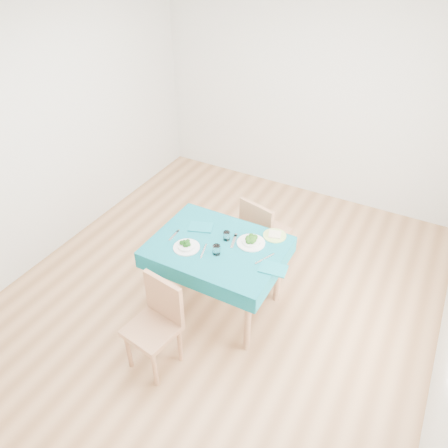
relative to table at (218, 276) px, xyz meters
The scene contains 16 objects.
room_shell 0.99m from the table, 101.10° to the left, with size 4.02×4.52×2.73m.
table is the anchor object (origin of this frame).
chair_near 0.86m from the table, 99.51° to the right, with size 0.38×0.42×0.95m, color #9F6D4A.
chair_far 0.81m from the table, 80.20° to the left, with size 0.40×0.44×1.00m, color #9F6D4A.
bowl_near 0.50m from the table, 142.83° to the right, with size 0.23×0.23×0.07m, color white, non-canonical shape.
bowl_far 0.51m from the table, 32.60° to the left, with size 0.25×0.25×0.08m, color white, non-canonical shape.
fork_near 0.57m from the table, 169.90° to the right, with size 0.02×0.16×0.00m, color silver.
knife_near 0.41m from the table, 116.01° to the right, with size 0.01×0.20×0.00m, color silver.
fork_far 0.41m from the table, 46.45° to the left, with size 0.03×0.19×0.00m, color silver.
knife_far 0.59m from the table, ahead, with size 0.02×0.22×0.00m, color silver.
napkin_near 0.49m from the table, 150.67° to the left, with size 0.22×0.15×0.01m, color #0D6672.
napkin_far 0.68m from the table, ahead, with size 0.22×0.16×0.01m, color #0D6672.
tumbler_center 0.43m from the table, 71.77° to the left, with size 0.06×0.06×0.08m, color white.
tumbler_side 0.44m from the table, 64.77° to the right, with size 0.07×0.07×0.09m, color white.
side_plate 0.66m from the table, 42.17° to the left, with size 0.21×0.21×0.01m, color #AFD165.
bread_slice 0.66m from the table, 42.17° to the left, with size 0.11×0.11×0.02m, color beige.
Camera 1 is at (1.51, -2.79, 3.19)m, focal length 35.00 mm.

